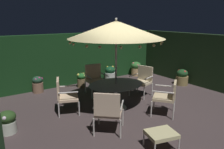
# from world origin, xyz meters

# --- Properties ---
(ground_plane) EXTENTS (7.91, 6.69, 0.02)m
(ground_plane) POSITION_xyz_m (0.00, 0.00, -0.01)
(ground_plane) COLOR #433737
(hedge_backdrop_rear) EXTENTS (7.91, 0.30, 2.03)m
(hedge_backdrop_rear) POSITION_xyz_m (0.00, 3.20, 1.02)
(hedge_backdrop_rear) COLOR #143717
(hedge_backdrop_rear) RESTS_ON ground_plane
(hedge_backdrop_right) EXTENTS (0.30, 6.69, 2.03)m
(hedge_backdrop_right) POSITION_xyz_m (3.81, 0.00, 1.02)
(hedge_backdrop_right) COLOR #1C2F19
(hedge_backdrop_right) RESTS_ON ground_plane
(patio_dining_table) EXTENTS (1.65, 1.35, 0.76)m
(patio_dining_table) POSITION_xyz_m (-0.27, 0.11, 0.61)
(patio_dining_table) COLOR beige
(patio_dining_table) RESTS_ON ground_plane
(patio_umbrella) EXTENTS (2.68, 2.68, 2.62)m
(patio_umbrella) POSITION_xyz_m (-0.27, 0.11, 2.30)
(patio_umbrella) COLOR silver
(patio_umbrella) RESTS_ON ground_plane
(patio_chair_north) EXTENTS (0.75, 0.78, 0.99)m
(patio_chair_north) POSITION_xyz_m (-1.65, 0.65, 0.56)
(patio_chair_north) COLOR silver
(patio_chair_north) RESTS_ON ground_plane
(patio_chair_northeast) EXTENTS (0.88, 0.88, 1.03)m
(patio_chair_northeast) POSITION_xyz_m (-1.27, -0.99, 0.59)
(patio_chair_northeast) COLOR beige
(patio_chair_northeast) RESTS_ON ground_plane
(patio_chair_east) EXTENTS (0.84, 0.84, 0.95)m
(patio_chair_east) POSITION_xyz_m (0.63, -1.06, 0.57)
(patio_chair_east) COLOR silver
(patio_chair_east) RESTS_ON ground_plane
(patio_chair_southeast) EXTENTS (0.71, 0.75, 1.01)m
(patio_chair_southeast) POSITION_xyz_m (1.16, 0.52, 0.58)
(patio_chair_southeast) COLOR silver
(patio_chair_southeast) RESTS_ON ground_plane
(patio_chair_south) EXTENTS (0.71, 0.70, 1.03)m
(patio_chair_south) POSITION_xyz_m (-0.11, 1.59, 0.59)
(patio_chair_south) COLOR silver
(patio_chair_south) RESTS_ON ground_plane
(ottoman_footrest) EXTENTS (0.69, 0.61, 0.37)m
(ottoman_footrest) POSITION_xyz_m (-0.72, -2.12, 0.32)
(ottoman_footrest) COLOR silver
(ottoman_footrest) RESTS_ON ground_plane
(potted_plant_back_right) EXTENTS (0.41, 0.40, 0.54)m
(potted_plant_back_right) POSITION_xyz_m (-3.19, 0.34, 0.29)
(potted_plant_back_right) COLOR beige
(potted_plant_back_right) RESTS_ON ground_plane
(potted_plant_right_near) EXTENTS (0.38, 0.38, 0.59)m
(potted_plant_right_near) POSITION_xyz_m (-1.75, 2.87, 0.30)
(potted_plant_right_near) COLOR #86634C
(potted_plant_right_near) RESTS_ON ground_plane
(potted_plant_left_far) EXTENTS (0.49, 0.49, 0.63)m
(potted_plant_left_far) POSITION_xyz_m (3.29, 0.55, 0.31)
(potted_plant_left_far) COLOR olive
(potted_plant_left_far) RESTS_ON ground_plane
(potted_plant_front_corner) EXTENTS (0.46, 0.46, 0.60)m
(potted_plant_front_corner) POSITION_xyz_m (1.32, 2.76, 0.29)
(potted_plant_front_corner) COLOR silver
(potted_plant_front_corner) RESTS_ON ground_plane
(potted_plant_back_center) EXTENTS (0.47, 0.47, 0.65)m
(potted_plant_back_center) POSITION_xyz_m (2.73, 2.72, 0.35)
(potted_plant_back_center) COLOR tan
(potted_plant_back_center) RESTS_ON ground_plane
(potted_plant_right_far) EXTENTS (0.35, 0.34, 0.56)m
(potted_plant_right_far) POSITION_xyz_m (-0.18, 2.53, 0.30)
(potted_plant_right_far) COLOR olive
(potted_plant_right_far) RESTS_ON ground_plane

